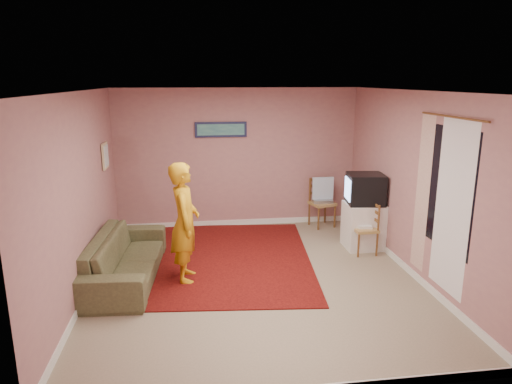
{
  "coord_description": "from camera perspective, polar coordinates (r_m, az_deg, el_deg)",
  "views": [
    {
      "loc": [
        -0.8,
        -5.91,
        2.75
      ],
      "look_at": [
        0.09,
        0.6,
        1.12
      ],
      "focal_mm": 32.0,
      "sensor_mm": 36.0,
      "label": 1
    }
  ],
  "objects": [
    {
      "name": "ground",
      "position": [
        6.56,
        -0.1,
        -10.81
      ],
      "size": [
        5.0,
        5.0,
        0.0
      ],
      "primitive_type": "plane",
      "color": "gray",
      "rests_on": "ground"
    },
    {
      "name": "wall_back",
      "position": [
        8.57,
        -2.35,
        4.2
      ],
      "size": [
        4.5,
        0.02,
        2.6
      ],
      "primitive_type": "cube",
      "color": "#AB7570",
      "rests_on": "ground"
    },
    {
      "name": "wall_front",
      "position": [
        3.79,
        5.01,
        -8.58
      ],
      "size": [
        4.5,
        0.02,
        2.6
      ],
      "primitive_type": "cube",
      "color": "#AB7570",
      "rests_on": "ground"
    },
    {
      "name": "wall_left",
      "position": [
        6.25,
        -21.0,
        -0.39
      ],
      "size": [
        0.02,
        5.0,
        2.6
      ],
      "primitive_type": "cube",
      "color": "#AB7570",
      "rests_on": "ground"
    },
    {
      "name": "wall_right",
      "position": [
        6.8,
        19.04,
        0.88
      ],
      "size": [
        0.02,
        5.0,
        2.6
      ],
      "primitive_type": "cube",
      "color": "#AB7570",
      "rests_on": "ground"
    },
    {
      "name": "ceiling",
      "position": [
        5.96,
        -0.11,
        12.52
      ],
      "size": [
        4.5,
        5.0,
        0.02
      ],
      "primitive_type": "cube",
      "color": "silver",
      "rests_on": "wall_back"
    },
    {
      "name": "baseboard_back",
      "position": [
        8.85,
        -2.26,
        -3.81
      ],
      "size": [
        4.5,
        0.02,
        0.1
      ],
      "primitive_type": "cube",
      "color": "white",
      "rests_on": "ground"
    },
    {
      "name": "baseboard_left",
      "position": [
        6.65,
        -19.97,
        -10.88
      ],
      "size": [
        0.02,
        5.0,
        0.1
      ],
      "primitive_type": "cube",
      "color": "white",
      "rests_on": "ground"
    },
    {
      "name": "baseboard_right",
      "position": [
        7.17,
        18.17,
        -8.9
      ],
      "size": [
        0.02,
        5.0,
        0.1
      ],
      "primitive_type": "cube",
      "color": "white",
      "rests_on": "ground"
    },
    {
      "name": "window",
      "position": [
        6.0,
        22.9,
        0.34
      ],
      "size": [
        0.01,
        1.1,
        1.5
      ],
      "primitive_type": "cube",
      "color": "black",
      "rests_on": "wall_right"
    },
    {
      "name": "curtain_sheer",
      "position": [
        5.91,
        23.32,
        -1.89
      ],
      "size": [
        0.01,
        0.75,
        2.1
      ],
      "primitive_type": "cube",
      "color": "white",
      "rests_on": "wall_right"
    },
    {
      "name": "curtain_floral",
      "position": [
        6.49,
        20.09,
        -0.25
      ],
      "size": [
        0.01,
        0.35,
        2.1
      ],
      "primitive_type": "cube",
      "color": "silver",
      "rests_on": "wall_right"
    },
    {
      "name": "curtain_rod",
      "position": [
        5.85,
        23.33,
        8.63
      ],
      "size": [
        0.02,
        1.4,
        0.02
      ],
      "primitive_type": "cylinder",
      "rotation": [
        1.57,
        0.0,
        0.0
      ],
      "color": "brown",
      "rests_on": "wall_right"
    },
    {
      "name": "picture_back",
      "position": [
        8.44,
        -4.41,
        7.79
      ],
      "size": [
        0.95,
        0.04,
        0.28
      ],
      "color": "#15183B",
      "rests_on": "wall_back"
    },
    {
      "name": "picture_left",
      "position": [
        7.73,
        -18.32,
        4.32
      ],
      "size": [
        0.04,
        0.38,
        0.42
      ],
      "color": "#CCBA8C",
      "rests_on": "wall_left"
    },
    {
      "name": "area_rug",
      "position": [
        7.25,
        -3.98,
        -8.29
      ],
      "size": [
        2.96,
        3.56,
        0.02
      ],
      "primitive_type": "cube",
      "rotation": [
        0.0,
        0.0,
        -0.09
      ],
      "color": "#330508",
      "rests_on": "ground"
    },
    {
      "name": "tv_cabinet",
      "position": [
        7.8,
        13.25,
        -4.1
      ],
      "size": [
        0.6,
        0.54,
        0.76
      ],
      "primitive_type": "cube",
      "color": "white",
      "rests_on": "ground"
    },
    {
      "name": "crt_tv",
      "position": [
        7.64,
        13.47,
        0.39
      ],
      "size": [
        0.64,
        0.58,
        0.49
      ],
      "rotation": [
        0.0,
        0.0,
        -0.13
      ],
      "color": "black",
      "rests_on": "tv_cabinet"
    },
    {
      "name": "chair_a",
      "position": [
        8.73,
        8.31,
        -0.69
      ],
      "size": [
        0.51,
        0.5,
        0.5
      ],
      "rotation": [
        0.0,
        0.0,
        0.29
      ],
      "color": "tan",
      "rests_on": "ground"
    },
    {
      "name": "dvd_player",
      "position": [
        8.74,
        8.3,
        -1.07
      ],
      "size": [
        0.38,
        0.28,
        0.06
      ],
      "primitive_type": "cube",
      "rotation": [
        0.0,
        0.0,
        -0.04
      ],
      "color": "#A4A3A8",
      "rests_on": "chair_a"
    },
    {
      "name": "blue_throw",
      "position": [
        8.68,
        8.36,
        0.48
      ],
      "size": [
        0.4,
        0.05,
        0.42
      ],
      "primitive_type": "cube",
      "color": "#8CBAE6",
      "rests_on": "chair_a"
    },
    {
      "name": "chair_b",
      "position": [
        7.52,
        13.47,
        -3.75
      ],
      "size": [
        0.37,
        0.39,
        0.46
      ],
      "rotation": [
        0.0,
        0.0,
        -1.55
      ],
      "color": "tan",
      "rests_on": "ground"
    },
    {
      "name": "game_console",
      "position": [
        7.53,
        13.44,
        -4.2
      ],
      "size": [
        0.24,
        0.19,
        0.04
      ],
      "primitive_type": "cube",
      "rotation": [
        0.0,
        0.0,
        -0.16
      ],
      "color": "silver",
      "rests_on": "chair_b"
    },
    {
      "name": "sofa",
      "position": [
        6.71,
        -15.99,
        -7.86
      ],
      "size": [
        0.99,
        2.23,
        0.64
      ],
      "primitive_type": "imported",
      "rotation": [
        0.0,
        0.0,
        1.51
      ],
      "color": "brown",
      "rests_on": "ground"
    },
    {
      "name": "person",
      "position": [
        6.34,
        -8.9,
        -3.78
      ],
      "size": [
        0.42,
        0.62,
        1.67
      ],
      "primitive_type": "imported",
      "rotation": [
        0.0,
        0.0,
        1.54
      ],
      "color": "#C98B12",
      "rests_on": "ground"
    }
  ]
}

